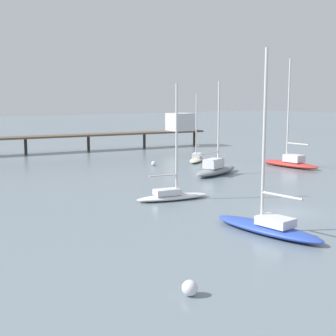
# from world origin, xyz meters

# --- Properties ---
(ground_plane) EXTENTS (400.00, 400.00, 0.00)m
(ground_plane) POSITION_xyz_m (0.00, 0.00, 0.00)
(ground_plane) COLOR slate
(pier) EXTENTS (56.27, 9.87, 6.32)m
(pier) POSITION_xyz_m (11.51, 50.35, 3.65)
(pier) COLOR brown
(pier) RESTS_ON ground_plane
(sailboat_white) EXTENTS (7.43, 3.14, 10.80)m
(sailboat_white) POSITION_xyz_m (-5.38, 9.47, 0.63)
(sailboat_white) COLOR white
(sailboat_white) RESTS_ON ground_plane
(sailboat_red) EXTENTS (3.05, 9.38, 14.63)m
(sailboat_red) POSITION_xyz_m (19.98, 17.77, 0.80)
(sailboat_red) COLOR red
(sailboat_red) RESTS_ON ground_plane
(sailboat_cream) EXTENTS (5.81, 5.62, 9.95)m
(sailboat_cream) POSITION_xyz_m (12.84, 29.48, 0.64)
(sailboat_cream) COLOR beige
(sailboat_cream) RESTS_ON ground_plane
(sailboat_gray) EXTENTS (8.96, 5.27, 11.39)m
(sailboat_gray) POSITION_xyz_m (7.41, 18.50, 0.79)
(sailboat_gray) COLOR gray
(sailboat_gray) RESTS_ON ground_plane
(sailboat_blue) EXTENTS (3.35, 9.32, 12.94)m
(sailboat_blue) POSITION_xyz_m (-6.08, -3.56, 0.69)
(sailboat_blue) COLOR #2D4CB7
(sailboat_blue) RESTS_ON ground_plane
(mooring_buoy_outer) EXTENTS (0.80, 0.80, 0.80)m
(mooring_buoy_outer) POSITION_xyz_m (-17.14, -9.15, 0.40)
(mooring_buoy_outer) COLOR silver
(mooring_buoy_outer) RESTS_ON ground_plane
(mooring_buoy_near) EXTENTS (0.65, 0.65, 0.65)m
(mooring_buoy_near) POSITION_xyz_m (5.09, 29.17, 0.32)
(mooring_buoy_near) COLOR silver
(mooring_buoy_near) RESTS_ON ground_plane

